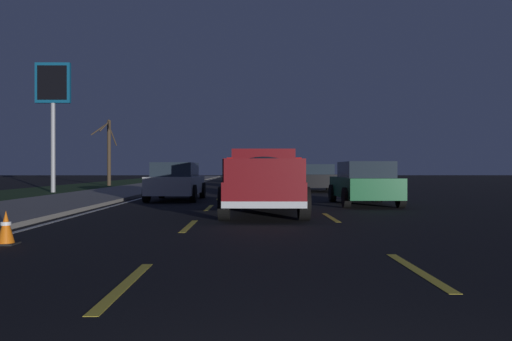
{
  "coord_description": "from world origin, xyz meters",
  "views": [
    {
      "loc": [
        -1.95,
        0.35,
        1.29
      ],
      "look_at": [
        12.35,
        0.22,
        1.24
      ],
      "focal_mm": 35.34,
      "sensor_mm": 36.0,
      "label": 1
    }
  ],
  "objects_px": {
    "sedan_blue": "(300,175)",
    "bare_tree_far": "(109,150)",
    "sedan_silver": "(176,181)",
    "sedan_green": "(364,183)",
    "pickup_truck": "(263,180)",
    "sedan_black": "(317,178)",
    "traffic_cone_near": "(6,228)",
    "gas_price_sign": "(53,95)"
  },
  "relations": [
    {
      "from": "sedan_blue",
      "to": "sedan_black",
      "type": "xyz_separation_m",
      "value": [
        -10.49,
        0.07,
        0.0
      ]
    },
    {
      "from": "pickup_truck",
      "to": "sedan_blue",
      "type": "xyz_separation_m",
      "value": [
        24.74,
        -3.45,
        -0.2
      ]
    },
    {
      "from": "gas_price_sign",
      "to": "sedan_green",
      "type": "bearing_deg",
      "value": -122.96
    },
    {
      "from": "sedan_blue",
      "to": "sedan_green",
      "type": "height_order",
      "value": "same"
    },
    {
      "from": "traffic_cone_near",
      "to": "pickup_truck",
      "type": "bearing_deg",
      "value": -37.7
    },
    {
      "from": "pickup_truck",
      "to": "sedan_silver",
      "type": "bearing_deg",
      "value": 28.77
    },
    {
      "from": "traffic_cone_near",
      "to": "sedan_green",
      "type": "bearing_deg",
      "value": -41.22
    },
    {
      "from": "sedan_silver",
      "to": "bare_tree_far",
      "type": "height_order",
      "value": "bare_tree_far"
    },
    {
      "from": "sedan_blue",
      "to": "gas_price_sign",
      "type": "distance_m",
      "value": 19.21
    },
    {
      "from": "pickup_truck",
      "to": "sedan_green",
      "type": "relative_size",
      "value": 1.24
    },
    {
      "from": "sedan_blue",
      "to": "bare_tree_far",
      "type": "distance_m",
      "value": 14.85
    },
    {
      "from": "sedan_blue",
      "to": "traffic_cone_near",
      "type": "height_order",
      "value": "sedan_blue"
    },
    {
      "from": "sedan_black",
      "to": "traffic_cone_near",
      "type": "bearing_deg",
      "value": 158.54
    },
    {
      "from": "sedan_green",
      "to": "bare_tree_far",
      "type": "height_order",
      "value": "bare_tree_far"
    },
    {
      "from": "sedan_silver",
      "to": "gas_price_sign",
      "type": "distance_m",
      "value": 11.35
    },
    {
      "from": "sedan_silver",
      "to": "sedan_green",
      "type": "bearing_deg",
      "value": -110.96
    },
    {
      "from": "sedan_silver",
      "to": "gas_price_sign",
      "type": "height_order",
      "value": "gas_price_sign"
    },
    {
      "from": "pickup_truck",
      "to": "sedan_blue",
      "type": "bearing_deg",
      "value": -7.94
    },
    {
      "from": "bare_tree_far",
      "to": "traffic_cone_near",
      "type": "height_order",
      "value": "bare_tree_far"
    },
    {
      "from": "sedan_blue",
      "to": "traffic_cone_near",
      "type": "relative_size",
      "value": 7.63
    },
    {
      "from": "sedan_green",
      "to": "bare_tree_far",
      "type": "bearing_deg",
      "value": 35.95
    },
    {
      "from": "bare_tree_far",
      "to": "traffic_cone_near",
      "type": "relative_size",
      "value": 8.75
    },
    {
      "from": "gas_price_sign",
      "to": "sedan_blue",
      "type": "bearing_deg",
      "value": -51.68
    },
    {
      "from": "sedan_blue",
      "to": "bare_tree_far",
      "type": "height_order",
      "value": "bare_tree_far"
    },
    {
      "from": "sedan_silver",
      "to": "sedan_green",
      "type": "distance_m",
      "value": 7.62
    },
    {
      "from": "sedan_blue",
      "to": "gas_price_sign",
      "type": "xyz_separation_m",
      "value": [
        -11.58,
        14.65,
        4.55
      ]
    },
    {
      "from": "sedan_blue",
      "to": "sedan_silver",
      "type": "bearing_deg",
      "value": 159.59
    },
    {
      "from": "pickup_truck",
      "to": "sedan_green",
      "type": "bearing_deg",
      "value": -46.33
    },
    {
      "from": "pickup_truck",
      "to": "gas_price_sign",
      "type": "height_order",
      "value": "gas_price_sign"
    },
    {
      "from": "sedan_silver",
      "to": "sedan_green",
      "type": "xyz_separation_m",
      "value": [
        -2.73,
        -7.12,
        0.0
      ]
    },
    {
      "from": "sedan_silver",
      "to": "sedan_green",
      "type": "height_order",
      "value": "same"
    },
    {
      "from": "sedan_silver",
      "to": "sedan_blue",
      "type": "xyz_separation_m",
      "value": [
        18.5,
        -6.88,
        0.0
      ]
    },
    {
      "from": "sedan_silver",
      "to": "traffic_cone_near",
      "type": "xyz_separation_m",
      "value": [
        -12.09,
        1.09,
        -0.5
      ]
    },
    {
      "from": "sedan_blue",
      "to": "traffic_cone_near",
      "type": "bearing_deg",
      "value": 165.39
    },
    {
      "from": "bare_tree_far",
      "to": "sedan_black",
      "type": "bearing_deg",
      "value": -123.99
    },
    {
      "from": "sedan_blue",
      "to": "pickup_truck",
      "type": "bearing_deg",
      "value": 172.06
    },
    {
      "from": "sedan_silver",
      "to": "sedan_black",
      "type": "height_order",
      "value": "same"
    },
    {
      "from": "sedan_black",
      "to": "bare_tree_far",
      "type": "distance_m",
      "value": 17.76
    },
    {
      "from": "sedan_silver",
      "to": "sedan_blue",
      "type": "height_order",
      "value": "same"
    },
    {
      "from": "sedan_green",
      "to": "sedan_black",
      "type": "height_order",
      "value": "same"
    },
    {
      "from": "sedan_black",
      "to": "traffic_cone_near",
      "type": "relative_size",
      "value": 7.59
    },
    {
      "from": "sedan_green",
      "to": "gas_price_sign",
      "type": "bearing_deg",
      "value": 57.04
    }
  ]
}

